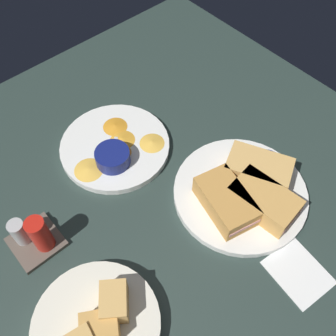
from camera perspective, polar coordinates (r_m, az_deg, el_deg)
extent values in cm
cube|color=#283833|center=(80.60, -0.94, -5.96)|extent=(110.00, 110.00, 3.00)
cylinder|color=white|center=(81.10, 10.69, -3.70)|extent=(27.71, 27.71, 1.60)
cube|color=#C68C42|center=(75.88, 8.63, -4.92)|extent=(14.42, 10.45, 4.80)
cube|color=#DB938E|center=(75.88, 8.63, -4.92)|extent=(14.53, 9.92, 0.80)
cube|color=tan|center=(77.40, 14.10, -4.76)|extent=(13.77, 9.01, 4.80)
cube|color=#DB938E|center=(77.40, 14.10, -4.76)|extent=(13.96, 8.44, 0.80)
cube|color=tan|center=(81.24, 13.29, -0.22)|extent=(15.03, 12.60, 4.80)
cube|color=#DB938E|center=(81.24, 13.29, -0.22)|extent=(14.99, 12.17, 0.80)
cylinder|color=navy|center=(81.73, 14.16, -0.34)|extent=(7.80, 7.80, 4.30)
cylinder|color=black|center=(80.33, 14.41, 0.37)|extent=(6.40, 6.40, 0.60)
cube|color=silver|center=(77.87, 10.29, -6.03)|extent=(1.85, 5.55, 0.40)
ellipsoid|color=silver|center=(80.55, 12.33, -3.21)|extent=(2.78, 3.56, 0.80)
cylinder|color=white|center=(87.55, -7.90, 3.21)|extent=(24.66, 24.66, 1.60)
cylinder|color=navy|center=(82.73, -8.25, 1.62)|extent=(7.50, 7.50, 3.26)
cylinder|color=olive|center=(81.75, -8.36, 2.13)|extent=(6.15, 6.15, 0.60)
cube|color=silver|center=(86.18, -8.12, 3.15)|extent=(4.11, 4.76, 0.40)
ellipsoid|color=silver|center=(82.99, -9.03, 0.25)|extent=(3.73, 3.87, 0.80)
cone|color=gold|center=(86.12, -2.40, 3.85)|extent=(6.74, 6.74, 0.60)
cone|color=gold|center=(87.24, -6.80, 4.30)|extent=(5.91, 5.91, 0.60)
cone|color=gold|center=(83.41, -11.75, -0.17)|extent=(7.85, 7.85, 0.60)
cone|color=orange|center=(85.02, -7.06, 2.39)|extent=(4.99, 4.99, 0.60)
cone|color=orange|center=(90.04, -7.89, 6.25)|extent=(7.93, 7.93, 0.60)
cylinder|color=silver|center=(70.18, -10.55, -22.15)|extent=(21.49, 21.49, 3.00)
cube|color=tan|center=(66.71, -8.03, -19.16)|extent=(7.44, 7.12, 4.68)
cube|color=tan|center=(66.40, -10.12, -22.31)|extent=(6.89, 7.42, 4.07)
cube|color=brown|center=(79.15, -19.01, -10.39)|extent=(9.00, 9.00, 1.00)
cylinder|color=red|center=(74.17, -18.54, -9.32)|extent=(3.60, 3.60, 8.50)
cylinder|color=#B2B2B2|center=(77.08, -21.25, -8.90)|extent=(3.00, 3.00, 6.00)
cube|color=white|center=(76.95, 18.86, -14.49)|extent=(11.98, 10.22, 0.40)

